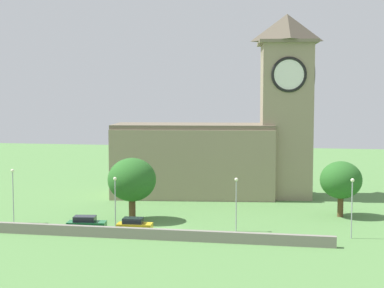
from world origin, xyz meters
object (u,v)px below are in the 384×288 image
(streetlamp_west_mid, at_px, (115,193))
(streetlamp_east_mid, at_px, (352,198))
(tree_riverside_west, at_px, (341,180))
(tree_by_tower, at_px, (132,180))
(car_green, at_px, (86,224))
(church, at_px, (227,140))
(streetlamp_central, at_px, (236,195))
(streetlamp_west_end, at_px, (13,187))
(car_yellow, at_px, (134,225))

(streetlamp_west_mid, bearing_deg, streetlamp_east_mid, -2.29)
(tree_riverside_west, relative_size, tree_by_tower, 0.91)
(tree_riverside_west, xyz_separation_m, tree_by_tower, (-27.39, -7.66, 0.43))
(car_green, height_order, streetlamp_east_mid, streetlamp_east_mid)
(church, relative_size, tree_by_tower, 4.00)
(car_green, xyz_separation_m, tree_riverside_west, (31.26, 14.50, 4.09))
(streetlamp_east_mid, bearing_deg, car_green, -176.12)
(car_green, bearing_deg, tree_riverside_west, 24.89)
(tree_by_tower, bearing_deg, church, 64.51)
(tree_riverside_west, bearing_deg, streetlamp_central, -139.76)
(church, xyz_separation_m, car_green, (-13.96, -28.01, -8.34))
(streetlamp_west_end, bearing_deg, streetlamp_central, 0.76)
(streetlamp_west_end, distance_m, tree_riverside_west, 43.90)
(car_yellow, bearing_deg, streetlamp_central, 14.67)
(church, xyz_separation_m, streetlamp_central, (4.12, -24.66, -4.84))
(church, height_order, streetlamp_west_end, church)
(streetlamp_central, xyz_separation_m, tree_riverside_west, (13.18, 11.15, 0.58))
(car_yellow, bearing_deg, car_green, -178.10)
(tree_riverside_west, bearing_deg, streetlamp_west_mid, -158.62)
(streetlamp_central, bearing_deg, car_yellow, -165.33)
(streetlamp_west_end, bearing_deg, church, 44.99)
(tree_riverside_west, bearing_deg, tree_by_tower, -164.37)
(car_yellow, relative_size, streetlamp_east_mid, 0.61)
(car_yellow, distance_m, tree_riverside_west, 29.28)
(car_green, xyz_separation_m, car_yellow, (6.04, 0.20, -0.02))
(streetlamp_east_mid, bearing_deg, car_yellow, -175.65)
(car_yellow, relative_size, streetlamp_west_mid, 0.69)
(car_green, xyz_separation_m, streetlamp_central, (18.08, 3.35, 3.50))
(streetlamp_west_end, height_order, streetlamp_central, streetlamp_west_end)
(car_green, distance_m, streetlamp_west_mid, 5.40)
(streetlamp_west_end, relative_size, tree_riverside_west, 0.93)
(church, xyz_separation_m, tree_by_tower, (-10.09, -21.17, -3.83))
(church, bearing_deg, car_green, -116.49)
(car_yellow, bearing_deg, streetlamp_west_mid, 137.29)
(church, bearing_deg, tree_riverside_west, -37.98)
(car_yellow, xyz_separation_m, streetlamp_east_mid, (25.65, 1.95, 3.78))
(car_green, bearing_deg, car_yellow, 1.90)
(streetlamp_west_mid, relative_size, tree_by_tower, 0.75)
(car_green, xyz_separation_m, tree_by_tower, (3.87, 6.84, 4.51))
(car_yellow, bearing_deg, streetlamp_east_mid, 4.35)
(streetlamp_west_end, xyz_separation_m, tree_by_tower, (14.97, 3.88, 0.75))
(car_green, height_order, streetlamp_west_end, streetlamp_west_end)
(streetlamp_central, distance_m, tree_riverside_west, 17.28)
(church, distance_m, car_yellow, 30.10)
(streetlamp_west_mid, height_order, tree_riverside_west, tree_riverside_west)
(church, relative_size, streetlamp_central, 5.07)
(car_green, bearing_deg, church, 63.51)
(streetlamp_central, bearing_deg, car_green, -169.50)
(streetlamp_east_mid, height_order, tree_by_tower, tree_by_tower)
(streetlamp_east_mid, relative_size, tree_riverside_west, 0.93)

